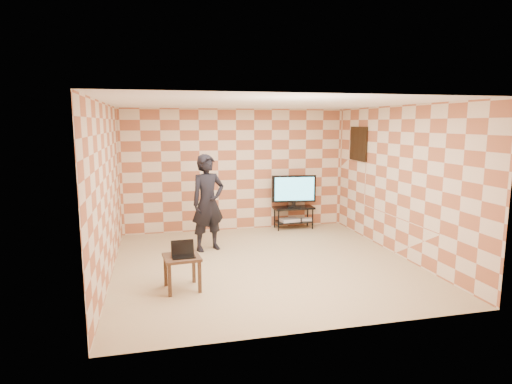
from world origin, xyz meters
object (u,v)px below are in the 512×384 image
(person, at_px, (208,203))
(tv, at_px, (294,190))
(tv_stand, at_px, (294,213))
(side_table, at_px, (182,262))

(person, bearing_deg, tv, 10.13)
(tv_stand, distance_m, person, 2.49)
(tv_stand, bearing_deg, side_table, -131.23)
(tv, height_order, side_table, tv)
(tv, distance_m, side_table, 4.14)
(tv_stand, height_order, tv, tv)
(tv_stand, bearing_deg, tv, -82.58)
(side_table, bearing_deg, person, 71.84)
(tv_stand, height_order, person, person)
(tv_stand, distance_m, side_table, 4.11)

